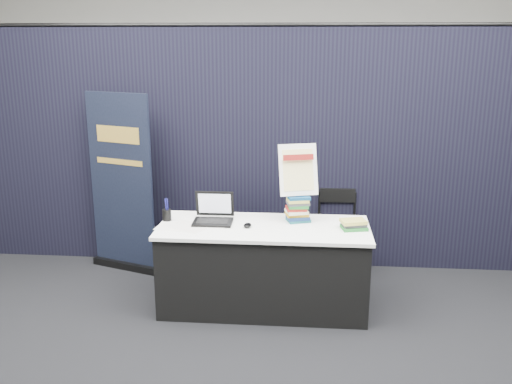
% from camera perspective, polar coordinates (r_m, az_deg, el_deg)
% --- Properties ---
extents(floor, '(8.00, 8.00, 0.00)m').
position_cam_1_polar(floor, '(4.68, 0.25, -14.35)').
color(floor, black).
rests_on(floor, ground).
extents(wall_back, '(8.00, 0.02, 3.50)m').
position_cam_1_polar(wall_back, '(8.08, 2.63, 11.29)').
color(wall_back, beige).
rests_on(wall_back, floor).
extents(drape_partition, '(6.00, 0.08, 2.40)m').
position_cam_1_polar(drape_partition, '(5.77, 1.57, 4.17)').
color(drape_partition, black).
rests_on(drape_partition, floor).
extents(display_table, '(1.80, 0.75, 0.75)m').
position_cam_1_polar(display_table, '(5.00, 0.77, -7.48)').
color(display_table, black).
rests_on(display_table, floor).
extents(laptop, '(0.34, 0.27, 0.26)m').
position_cam_1_polar(laptop, '(4.97, -4.28, -2.33)').
color(laptop, black).
rests_on(laptop, display_table).
extents(mouse, '(0.07, 0.11, 0.03)m').
position_cam_1_polar(mouse, '(4.84, -0.86, -3.34)').
color(mouse, black).
rests_on(mouse, display_table).
extents(brochure_left, '(0.34, 0.26, 0.00)m').
position_cam_1_polar(brochure_left, '(4.89, -8.08, -3.47)').
color(brochure_left, white).
rests_on(brochure_left, display_table).
extents(brochure_mid, '(0.40, 0.36, 0.00)m').
position_cam_1_polar(brochure_mid, '(4.89, -6.78, -3.44)').
color(brochure_mid, silver).
rests_on(brochure_mid, display_table).
extents(brochure_right, '(0.31, 0.23, 0.00)m').
position_cam_1_polar(brochure_right, '(4.94, -4.66, -3.18)').
color(brochure_right, silver).
rests_on(brochure_right, display_table).
extents(pen_cup, '(0.08, 0.08, 0.10)m').
position_cam_1_polar(pen_cup, '(5.06, -8.92, -2.28)').
color(pen_cup, black).
rests_on(pen_cup, display_table).
extents(book_stack_tall, '(0.22, 0.19, 0.23)m').
position_cam_1_polar(book_stack_tall, '(4.97, 4.16, -1.66)').
color(book_stack_tall, '#195C62').
rests_on(book_stack_tall, display_table).
extents(book_stack_short, '(0.22, 0.18, 0.08)m').
position_cam_1_polar(book_stack_short, '(4.86, 9.83, -3.20)').
color(book_stack_short, '#1D6C28').
rests_on(book_stack_short, display_table).
extents(info_sign, '(0.36, 0.22, 0.46)m').
position_cam_1_polar(info_sign, '(4.91, 4.24, 2.17)').
color(info_sign, black).
rests_on(info_sign, book_stack_tall).
extents(pullup_banner, '(0.75, 0.35, 1.80)m').
position_cam_1_polar(pullup_banner, '(5.84, -13.26, -0.15)').
color(pullup_banner, black).
rests_on(pullup_banner, floor).
extents(stacking_chair, '(0.38, 0.39, 0.83)m').
position_cam_1_polar(stacking_chair, '(5.78, 8.10, -3.55)').
color(stacking_chair, black).
rests_on(stacking_chair, floor).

